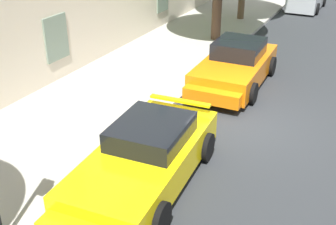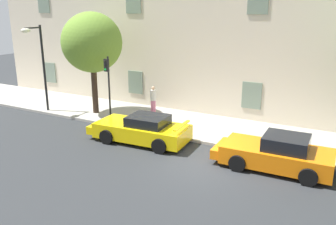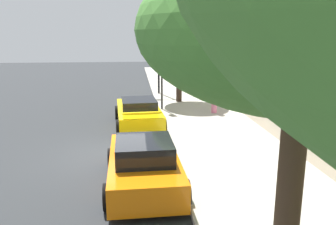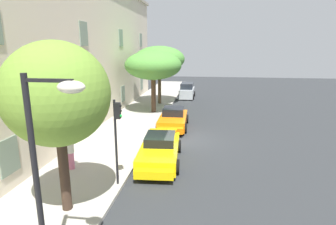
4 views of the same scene
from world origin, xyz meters
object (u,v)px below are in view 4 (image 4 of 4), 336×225
sportscar_red_lead (159,151)px  street_lamp (50,144)px  tree_midblock (57,95)px  tree_far_end (159,59)px  sportscar_yellow_flank (173,120)px  hatchback_parked (187,91)px  tree_near_kerb (153,65)px  pedestrian_admiring (70,152)px  traffic_light (117,128)px

sportscar_red_lead → street_lamp: (-7.84, 1.11, 3.17)m
tree_midblock → tree_far_end: size_ratio=1.01×
sportscar_yellow_flank → hatchback_parked: (12.77, -0.15, 0.19)m
sportscar_red_lead → tree_near_kerb: 11.66m
sportscar_yellow_flank → pedestrian_admiring: (-8.04, 4.00, 0.38)m
hatchback_parked → tree_midblock: bearing=173.6°
traffic_light → sportscar_yellow_flank: bearing=-7.6°
sportscar_red_lead → hatchback_parked: hatchback_parked is taller
tree_midblock → sportscar_red_lead: bearing=-28.1°
sportscar_yellow_flank → hatchback_parked: hatchback_parked is taller
tree_far_end → traffic_light: size_ratio=1.60×
tree_midblock → hatchback_parked: bearing=-6.4°
sportscar_yellow_flank → tree_midblock: (-11.26, 2.53, 3.73)m
sportscar_red_lead → tree_near_kerb: (10.79, 2.36, 3.72)m
tree_midblock → traffic_light: (2.07, -1.31, -1.70)m
tree_midblock → pedestrian_admiring: bearing=24.4°
tree_midblock → traffic_light: 2.98m
hatchback_parked → traffic_light: bearing=176.4°
traffic_light → street_lamp: 5.19m
hatchback_parked → tree_far_end: tree_far_end is taller
sportscar_red_lead → tree_midblock: size_ratio=0.84×
sportscar_red_lead → tree_far_end: bearing=9.5°
sportscar_red_lead → tree_near_kerb: size_ratio=0.92×
sportscar_red_lead → street_lamp: 8.53m
hatchback_parked → street_lamp: bearing=177.5°
tree_midblock → sportscar_yellow_flank: bearing=-12.7°
tree_far_end → traffic_light: bearing=-176.1°
pedestrian_admiring → sportscar_red_lead: bearing=-68.2°
sportscar_red_lead → hatchback_parked: 19.19m
street_lamp → tree_midblock: bearing=26.3°
tree_midblock → tree_far_end: tree_midblock is taller
sportscar_red_lead → tree_midblock: tree_midblock is taller
sportscar_yellow_flank → tree_far_end: bearing=16.1°
hatchback_parked → pedestrian_admiring: size_ratio=2.29×
sportscar_red_lead → sportscar_yellow_flank: sportscar_yellow_flank is taller
tree_far_end → street_lamp: bearing=-176.5°
sportscar_red_lead → pedestrian_admiring: (-1.62, 4.05, 0.39)m
pedestrian_admiring → tree_midblock: bearing=-155.6°
hatchback_parked → pedestrian_admiring: pedestrian_admiring is taller
tree_near_kerb → pedestrian_admiring: (-12.41, 1.69, -3.33)m
sportscar_red_lead → tree_midblock: bearing=151.9°
tree_near_kerb → traffic_light: bearing=-175.4°
hatchback_parked → pedestrian_admiring: (-20.81, 4.15, 0.19)m
street_lamp → pedestrian_admiring: size_ratio=3.07×
tree_near_kerb → pedestrian_admiring: size_ratio=3.24×
hatchback_parked → traffic_light: size_ratio=1.05×
sportscar_yellow_flank → street_lamp: (-14.26, 1.05, 3.15)m
sportscar_yellow_flank → street_lamp: street_lamp is taller
tree_near_kerb → street_lamp: size_ratio=1.05×
sportscar_yellow_flank → pedestrian_admiring: bearing=153.6°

